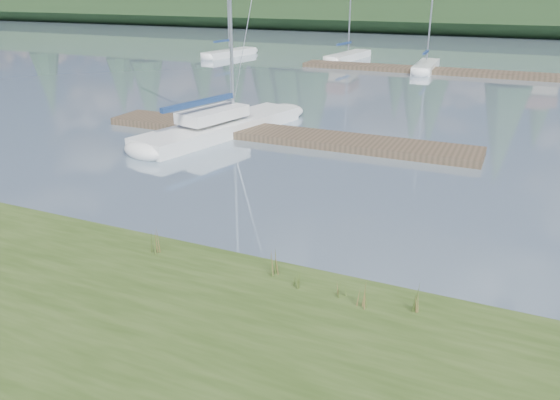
% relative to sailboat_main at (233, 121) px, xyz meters
% --- Properties ---
extents(ground, '(200.00, 200.00, 0.00)m').
position_rel_sailboat_main_xyz_m(ground, '(6.37, 20.76, -0.42)').
color(ground, gray).
rests_on(ground, ground).
extents(bank, '(60.00, 9.00, 0.35)m').
position_rel_sailboat_main_xyz_m(bank, '(6.37, -15.24, -0.24)').
color(bank, '#3B501F').
rests_on(bank, ground).
extents(ridge, '(200.00, 20.00, 5.00)m').
position_rel_sailboat_main_xyz_m(ridge, '(6.37, 63.76, 2.08)').
color(ridge, black).
rests_on(ridge, ground).
extents(sailboat_main, '(4.10, 9.80, 13.76)m').
position_rel_sailboat_main_xyz_m(sailboat_main, '(0.00, 0.00, 0.00)').
color(sailboat_main, white).
rests_on(sailboat_main, ground).
extents(dock_near, '(16.00, 2.00, 0.30)m').
position_rel_sailboat_main_xyz_m(dock_near, '(2.37, -0.24, -0.27)').
color(dock_near, '#4C3D2C').
rests_on(dock_near, ground).
extents(dock_far, '(26.00, 2.20, 0.30)m').
position_rel_sailboat_main_xyz_m(dock_far, '(8.37, 20.76, -0.27)').
color(dock_far, '#4C3D2C').
rests_on(dock_far, ground).
extents(sailboat_bg_0, '(2.49, 7.05, 10.16)m').
position_rel_sailboat_main_xyz_m(sailboat_bg_0, '(-12.85, 23.69, -0.09)').
color(sailboat_bg_0, white).
rests_on(sailboat_bg_0, ground).
extents(sailboat_bg_1, '(2.36, 7.40, 10.93)m').
position_rel_sailboat_main_xyz_m(sailboat_bg_1, '(-2.63, 25.84, -0.09)').
color(sailboat_bg_1, white).
rests_on(sailboat_bg_1, ground).
extents(sailboat_bg_2, '(1.59, 6.68, 10.12)m').
position_rel_sailboat_main_xyz_m(sailboat_bg_2, '(4.40, 22.17, -0.09)').
color(sailboat_bg_2, white).
rests_on(sailboat_bg_2, ground).
extents(weed_0, '(0.17, 0.14, 0.63)m').
position_rel_sailboat_main_xyz_m(weed_0, '(7.11, -11.35, 0.19)').
color(weed_0, '#475B23').
rests_on(weed_0, bank).
extents(weed_1, '(0.17, 0.14, 0.40)m').
position_rel_sailboat_main_xyz_m(weed_1, '(7.79, -11.57, 0.10)').
color(weed_1, '#475B23').
rests_on(weed_1, bank).
extents(weed_2, '(0.17, 0.14, 0.56)m').
position_rel_sailboat_main_xyz_m(weed_2, '(9.12, -11.74, 0.16)').
color(weed_2, '#475B23').
rests_on(weed_2, bank).
extents(weed_3, '(0.17, 0.14, 0.64)m').
position_rel_sailboat_main_xyz_m(weed_3, '(4.36, -11.49, 0.20)').
color(weed_3, '#475B23').
rests_on(weed_3, bank).
extents(weed_4, '(0.17, 0.14, 0.36)m').
position_rel_sailboat_main_xyz_m(weed_4, '(8.70, -11.57, 0.08)').
color(weed_4, '#475B23').
rests_on(weed_4, bank).
extents(weed_5, '(0.17, 0.14, 0.70)m').
position_rel_sailboat_main_xyz_m(weed_5, '(10.13, -11.49, 0.23)').
color(weed_5, '#475B23').
rests_on(weed_5, bank).
extents(mud_lip, '(60.00, 0.50, 0.14)m').
position_rel_sailboat_main_xyz_m(mud_lip, '(6.37, -10.84, -0.35)').
color(mud_lip, '#33281C').
rests_on(mud_lip, ground).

